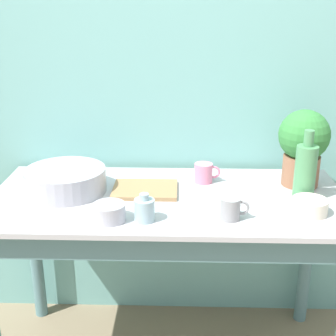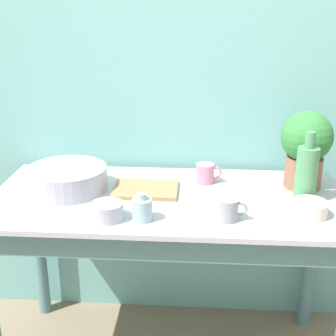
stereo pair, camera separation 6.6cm
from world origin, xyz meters
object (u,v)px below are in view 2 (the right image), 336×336
(bottle_tall, at_px, (306,173))
(tray_board, at_px, (146,189))
(bowl_small_steel, at_px, (107,211))
(bottle_short, at_px, (142,209))
(mug_grey, at_px, (229,210))
(mug_pink, at_px, (206,173))
(bowl_wash_large, at_px, (67,179))
(bowl_small_cream, at_px, (309,209))
(potted_plant, at_px, (306,145))

(bottle_tall, distance_m, tray_board, 0.63)
(bowl_small_steel, bearing_deg, bottle_short, 0.96)
(mug_grey, bearing_deg, mug_pink, 102.94)
(bowl_wash_large, distance_m, bottle_short, 0.42)
(mug_grey, height_order, bowl_small_cream, mug_grey)
(mug_grey, bearing_deg, potted_plant, 46.43)
(potted_plant, distance_m, bottle_tall, 0.17)
(potted_plant, relative_size, bowl_small_steel, 2.76)
(potted_plant, relative_size, tray_board, 1.23)
(potted_plant, height_order, bowl_small_steel, potted_plant)
(bowl_small_steel, xyz_separation_m, tray_board, (0.11, 0.26, -0.02))
(bowl_wash_large, height_order, bowl_small_cream, bowl_wash_large)
(bowl_small_steel, bearing_deg, bottle_tall, 15.51)
(potted_plant, distance_m, mug_grey, 0.48)
(mug_grey, height_order, bowl_small_steel, mug_grey)
(potted_plant, bearing_deg, tray_board, -171.57)
(bottle_tall, height_order, tray_board, bottle_tall)
(bowl_small_cream, bearing_deg, mug_pink, 141.47)
(bottle_tall, relative_size, bowl_small_steel, 2.41)
(bottle_short, bearing_deg, bottle_tall, 18.34)
(bottle_tall, height_order, bowl_small_cream, bottle_tall)
(bowl_wash_large, bearing_deg, tray_board, 1.62)
(tray_board, bearing_deg, bowl_wash_large, -178.38)
(tray_board, bearing_deg, potted_plant, 8.43)
(mug_grey, distance_m, mug_pink, 0.36)
(mug_pink, relative_size, tray_board, 0.42)
(bowl_wash_large, bearing_deg, bowl_small_cream, -10.67)
(potted_plant, distance_m, mug_pink, 0.42)
(potted_plant, xyz_separation_m, bowl_small_steel, (-0.75, -0.36, -0.15))
(mug_grey, xyz_separation_m, bowl_small_steel, (-0.43, -0.02, -0.01))
(bottle_short, xyz_separation_m, mug_pink, (0.22, 0.37, -0.00))
(potted_plant, height_order, mug_grey, potted_plant)
(mug_pink, bearing_deg, potted_plant, -2.19)
(bottle_short, bearing_deg, bowl_small_steel, -179.04)
(tray_board, bearing_deg, mug_grey, -36.71)
(bowl_small_cream, bearing_deg, bowl_wash_large, 169.33)
(mug_grey, bearing_deg, bottle_tall, 31.09)
(potted_plant, relative_size, bowl_wash_large, 0.99)
(bowl_small_steel, bearing_deg, bowl_small_cream, 6.27)
(bottle_tall, bearing_deg, bottle_short, -161.66)
(mug_pink, xyz_separation_m, bowl_small_cream, (0.37, -0.30, -0.01))
(mug_grey, xyz_separation_m, bowl_small_cream, (0.29, 0.06, -0.01))
(bowl_wash_large, distance_m, bowl_small_cream, 0.95)
(bottle_short, distance_m, mug_grey, 0.31)
(tray_board, bearing_deg, bottle_short, -85.98)
(mug_pink, bearing_deg, bowl_small_steel, -132.92)
(mug_grey, distance_m, bowl_small_cream, 0.30)
(bottle_short, xyz_separation_m, tray_board, (-0.02, 0.26, -0.03))
(bottle_tall, xyz_separation_m, bowl_small_steel, (-0.72, -0.20, -0.09))
(bottle_short, relative_size, mug_grey, 0.99)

